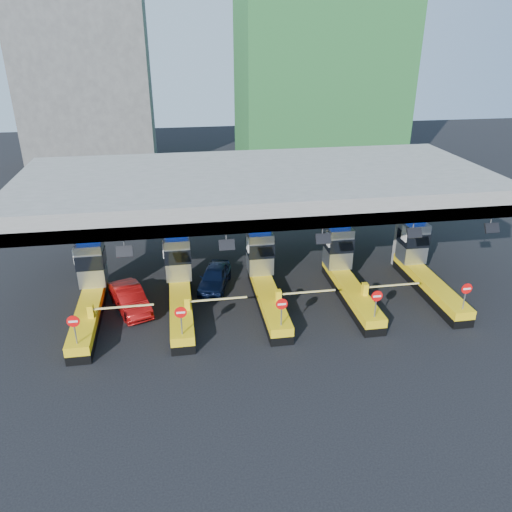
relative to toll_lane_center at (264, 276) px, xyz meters
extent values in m
plane|color=black|center=(0.00, -0.28, -1.40)|extent=(120.00, 120.00, 0.00)
cube|color=slate|center=(0.00, 2.72, 4.85)|extent=(28.00, 12.00, 1.50)
cube|color=#4C4C49|center=(0.00, -2.98, 4.45)|extent=(28.00, 0.60, 0.70)
cube|color=slate|center=(-10.00, 2.72, 1.35)|extent=(1.00, 1.00, 5.50)
cube|color=slate|center=(0.00, 2.72, 1.35)|extent=(1.00, 1.00, 5.50)
cube|color=slate|center=(10.00, 2.72, 1.35)|extent=(1.00, 1.00, 5.50)
cylinder|color=slate|center=(-7.50, -2.98, 3.85)|extent=(0.06, 0.06, 0.50)
cube|color=black|center=(-7.50, -3.18, 3.50)|extent=(0.80, 0.38, 0.54)
cylinder|color=slate|center=(-2.50, -2.98, 3.85)|extent=(0.06, 0.06, 0.50)
cube|color=black|center=(-2.50, -3.18, 3.50)|extent=(0.80, 0.38, 0.54)
cylinder|color=slate|center=(2.50, -2.98, 3.85)|extent=(0.06, 0.06, 0.50)
cube|color=black|center=(2.50, -3.18, 3.50)|extent=(0.80, 0.38, 0.54)
cylinder|color=slate|center=(7.50, -2.98, 3.85)|extent=(0.06, 0.06, 0.50)
cube|color=black|center=(7.50, -3.18, 3.50)|extent=(0.80, 0.38, 0.54)
cylinder|color=slate|center=(12.00, -2.98, 3.85)|extent=(0.06, 0.06, 0.50)
cube|color=black|center=(12.00, -3.18, 3.50)|extent=(0.80, 0.38, 0.54)
cube|color=black|center=(-10.00, -1.28, -1.15)|extent=(1.20, 8.00, 0.50)
cube|color=#E5B70C|center=(-10.00, -1.28, -0.65)|extent=(1.20, 8.00, 0.50)
cube|color=#9EA3A8|center=(-10.00, 1.52, 0.90)|extent=(1.50, 1.50, 2.60)
cube|color=black|center=(-10.00, 1.50, 1.20)|extent=(1.56, 1.56, 0.90)
cube|color=#0C2DBF|center=(-10.00, 1.52, 2.48)|extent=(1.30, 0.35, 0.55)
cube|color=white|center=(-10.80, 1.22, 1.60)|extent=(0.06, 0.70, 0.90)
cylinder|color=slate|center=(-10.00, -4.88, 0.25)|extent=(0.07, 0.07, 1.30)
cylinder|color=red|center=(-10.00, -4.91, 0.85)|extent=(0.60, 0.04, 0.60)
cube|color=white|center=(-10.00, -4.93, 0.85)|extent=(0.42, 0.02, 0.10)
cube|color=#E5B70C|center=(-9.65, -2.48, -0.05)|extent=(0.30, 0.35, 0.70)
cube|color=white|center=(-8.00, -2.48, 0.05)|extent=(3.20, 0.08, 0.08)
cube|color=black|center=(-5.00, -1.28, -1.15)|extent=(1.20, 8.00, 0.50)
cube|color=#E5B70C|center=(-5.00, -1.28, -0.65)|extent=(1.20, 8.00, 0.50)
cube|color=#9EA3A8|center=(-5.00, 1.52, 0.90)|extent=(1.50, 1.50, 2.60)
cube|color=black|center=(-5.00, 1.50, 1.20)|extent=(1.56, 1.56, 0.90)
cube|color=#0C2DBF|center=(-5.00, 1.52, 2.48)|extent=(1.30, 0.35, 0.55)
cube|color=white|center=(-5.80, 1.22, 1.60)|extent=(0.06, 0.70, 0.90)
cylinder|color=slate|center=(-5.00, -4.88, 0.25)|extent=(0.07, 0.07, 1.30)
cylinder|color=red|center=(-5.00, -4.91, 0.85)|extent=(0.60, 0.04, 0.60)
cube|color=white|center=(-5.00, -4.93, 0.85)|extent=(0.42, 0.02, 0.10)
cube|color=#E5B70C|center=(-4.65, -2.48, -0.05)|extent=(0.30, 0.35, 0.70)
cube|color=white|center=(-3.00, -2.48, 0.05)|extent=(3.20, 0.08, 0.08)
cube|color=black|center=(0.00, -1.28, -1.15)|extent=(1.20, 8.00, 0.50)
cube|color=#E5B70C|center=(0.00, -1.28, -0.65)|extent=(1.20, 8.00, 0.50)
cube|color=#9EA3A8|center=(0.00, 1.52, 0.90)|extent=(1.50, 1.50, 2.60)
cube|color=black|center=(0.00, 1.50, 1.20)|extent=(1.56, 1.56, 0.90)
cube|color=#0C2DBF|center=(0.00, 1.52, 2.48)|extent=(1.30, 0.35, 0.55)
cube|color=white|center=(-0.80, 1.22, 1.60)|extent=(0.06, 0.70, 0.90)
cylinder|color=slate|center=(0.00, -4.88, 0.25)|extent=(0.07, 0.07, 1.30)
cylinder|color=red|center=(0.00, -4.91, 0.85)|extent=(0.60, 0.04, 0.60)
cube|color=white|center=(0.00, -4.93, 0.85)|extent=(0.42, 0.02, 0.10)
cube|color=#E5B70C|center=(0.35, -2.48, -0.05)|extent=(0.30, 0.35, 0.70)
cube|color=white|center=(2.00, -2.48, 0.05)|extent=(3.20, 0.08, 0.08)
cube|color=black|center=(5.00, -1.28, -1.15)|extent=(1.20, 8.00, 0.50)
cube|color=#E5B70C|center=(5.00, -1.28, -0.65)|extent=(1.20, 8.00, 0.50)
cube|color=#9EA3A8|center=(5.00, 1.52, 0.90)|extent=(1.50, 1.50, 2.60)
cube|color=black|center=(5.00, 1.50, 1.20)|extent=(1.56, 1.56, 0.90)
cube|color=#0C2DBF|center=(5.00, 1.52, 2.48)|extent=(1.30, 0.35, 0.55)
cube|color=white|center=(4.20, 1.22, 1.60)|extent=(0.06, 0.70, 0.90)
cylinder|color=slate|center=(5.00, -4.88, 0.25)|extent=(0.07, 0.07, 1.30)
cylinder|color=red|center=(5.00, -4.91, 0.85)|extent=(0.60, 0.04, 0.60)
cube|color=white|center=(5.00, -4.93, 0.85)|extent=(0.42, 0.02, 0.10)
cube|color=#E5B70C|center=(5.35, -2.48, -0.05)|extent=(0.30, 0.35, 0.70)
cube|color=white|center=(7.00, -2.48, 0.05)|extent=(3.20, 0.08, 0.08)
cube|color=black|center=(10.00, -1.28, -1.15)|extent=(1.20, 8.00, 0.50)
cube|color=#E5B70C|center=(10.00, -1.28, -0.65)|extent=(1.20, 8.00, 0.50)
cube|color=#9EA3A8|center=(10.00, 1.52, 0.90)|extent=(1.50, 1.50, 2.60)
cube|color=black|center=(10.00, 1.50, 1.20)|extent=(1.56, 1.56, 0.90)
cube|color=#0C2DBF|center=(10.00, 1.52, 2.48)|extent=(1.30, 0.35, 0.55)
cube|color=white|center=(9.20, 1.22, 1.60)|extent=(0.06, 0.70, 0.90)
cylinder|color=slate|center=(10.00, -4.88, 0.25)|extent=(0.07, 0.07, 1.30)
cylinder|color=red|center=(10.00, -4.91, 0.85)|extent=(0.60, 0.04, 0.60)
cube|color=white|center=(10.00, -4.93, 0.85)|extent=(0.42, 0.02, 0.10)
cube|color=#E5B70C|center=(10.35, -2.48, -0.05)|extent=(0.30, 0.35, 0.70)
cube|color=white|center=(12.00, -2.48, 0.05)|extent=(3.20, 0.08, 0.08)
cube|color=#1E5926|center=(12.00, 31.72, 12.60)|extent=(18.00, 12.00, 28.00)
cube|color=#4C4C49|center=(-14.00, 35.72, 7.60)|extent=(14.00, 10.00, 18.00)
imported|color=black|center=(-2.82, 1.75, -0.70)|extent=(2.70, 4.36, 1.39)
imported|color=maroon|center=(-7.86, -0.27, -0.70)|extent=(2.83, 4.48, 1.39)
camera|label=1|loc=(-4.80, -26.07, 13.26)|focal=35.00mm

